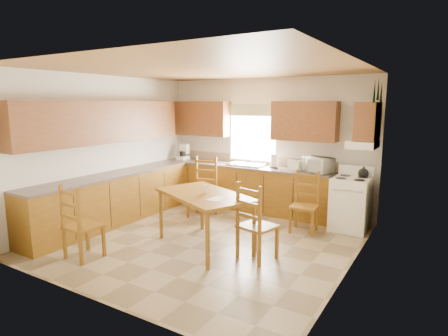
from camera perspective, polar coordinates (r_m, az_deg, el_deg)
The scene contains 35 objects.
floor at distance 6.22m, azimuth -2.66°, elevation -10.79°, with size 4.50×4.50×0.00m, color #8C7B58.
ceiling at distance 5.84m, azimuth -2.88°, elevation 14.84°, with size 4.50×4.50×0.00m, color #A0723B.
wall_left at distance 7.37m, azimuth -17.47°, elevation 2.84°, with size 4.50×4.50×0.00m, color beige.
wall_right at distance 5.00m, azimuth 19.16°, elevation -0.36°, with size 4.50×4.50×0.00m, color beige.
wall_back at distance 7.84m, azimuth 6.46°, elevation 3.62°, with size 4.50×4.50×0.00m, color beige.
wall_front at distance 4.23m, azimuth -20.00°, elevation -2.18°, with size 4.50×4.50×0.00m, color beige.
lower_cab_back at distance 7.88m, azimuth 2.94°, elevation -3.00°, with size 3.75×0.60×0.88m, color brown.
lower_cab_left at distance 7.21m, azimuth -16.41°, elevation -4.62°, with size 0.60×3.60×0.88m, color brown.
counter_back at distance 7.80m, azimuth 2.97°, elevation 0.30°, with size 3.75×0.63×0.04m, color brown.
counter_left at distance 7.11m, azimuth -16.59°, elevation -1.02°, with size 0.63×3.60×0.04m, color brown.
backsplash at distance 8.03m, azimuth 3.95°, elevation 1.36°, with size 3.75×0.01×0.18m, color #967D61.
upper_cab_back_left at distance 8.42m, azimuth -3.64°, elevation 7.53°, with size 1.41×0.33×0.75m, color brown.
upper_cab_back_right at distance 7.32m, azimuth 12.17°, elevation 7.00°, with size 1.25×0.33×0.75m, color brown.
upper_cab_left at distance 7.10m, azimuth -17.70°, elevation 6.67°, with size 0.33×3.60×0.75m, color brown.
upper_cab_stove at distance 6.59m, azimuth 21.03°, elevation 6.67°, with size 0.33×0.62×0.62m, color brown.
range_hood at distance 6.63m, azimuth 20.41°, elevation 3.42°, with size 0.44×0.62×0.12m, color white.
window_frame at distance 7.92m, azimuth 4.42°, elevation 5.17°, with size 1.13×0.02×1.18m, color white.
window_pane at distance 7.92m, azimuth 4.40°, elevation 5.17°, with size 1.05×0.01×1.10m, color white.
window_valance at distance 7.87m, azimuth 4.36°, elevation 8.79°, with size 1.19×0.01×0.24m, color #476634.
sink_basin at distance 7.75m, azimuth 3.46°, elevation 0.54°, with size 0.75×0.45×0.04m, color silver.
pine_decal_a at distance 6.25m, azimuth 21.96°, elevation 10.89°, with size 0.22×0.22×0.36m, color black.
pine_decal_b at distance 6.57m, azimuth 22.45°, elevation 11.12°, with size 0.22×0.22×0.36m, color black.
pine_decal_c at distance 6.88m, azimuth 22.85°, elevation 10.67°, with size 0.22×0.22×0.36m, color black.
stove at distance 6.89m, azimuth 18.73°, elevation -5.29°, with size 0.61×0.63×0.91m, color white.
coffeemaker at distance 8.60m, azimuth -6.27°, elevation 2.31°, with size 0.18×0.22×0.31m, color white.
paper_towel at distance 7.51m, azimuth 7.57°, elevation 1.07°, with size 0.12×0.12×0.27m, color white.
toaster at distance 7.28m, azimuth 10.77°, elevation 0.41°, with size 0.24×0.15×0.20m, color white.
microwave at distance 7.14m, azimuth 14.12°, elevation 0.46°, with size 0.48×0.34×0.29m, color white.
dining_table at distance 5.79m, azimuth -3.01°, elevation -7.96°, with size 1.57×0.90×0.84m, color brown.
chair_near_left at distance 5.71m, azimuth -20.70°, elevation -7.64°, with size 0.45×0.43×1.07m, color brown.
chair_near_right at distance 5.33m, azimuth 5.13°, elevation -8.07°, with size 0.47×0.44×1.11m, color brown.
chair_far_left at distance 7.27m, azimuth -3.39°, elevation -3.01°, with size 0.48×0.46×1.15m, color brown.
chair_far_right at distance 6.55m, azimuth 12.14°, elevation -5.18°, with size 0.44×0.41×1.04m, color brown.
table_paper at distance 5.35m, azimuth -1.01°, elevation -4.71°, with size 0.21×0.28×0.00m, color white.
table_card at distance 5.72m, azimuth -2.77°, elevation -3.17°, with size 0.09×0.02×0.12m, color white.
Camera 1 is at (3.25, -4.83, 2.19)m, focal length 30.00 mm.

